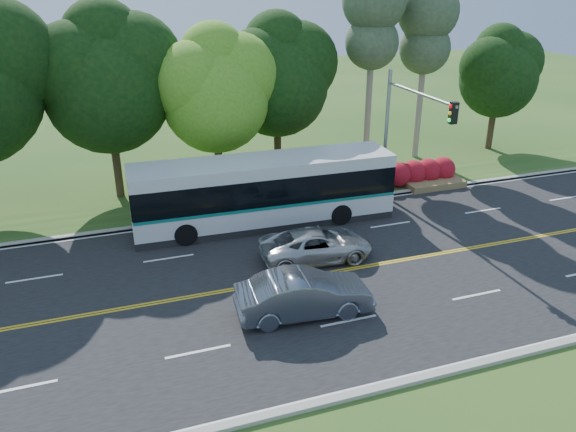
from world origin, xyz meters
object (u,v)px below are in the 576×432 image
object	(u,v)px
traffic_signal	(405,122)
transit_bus	(264,192)
suv	(316,245)
sedan	(304,295)

from	to	relation	value
traffic_signal	transit_bus	bearing A→B (deg)	177.41
traffic_signal	suv	world-z (taller)	traffic_signal
sedan	suv	size ratio (longest dim) A/B	1.01
traffic_signal	sedan	bearing A→B (deg)	-136.51
traffic_signal	suv	size ratio (longest dim) A/B	1.42
transit_bus	traffic_signal	bearing A→B (deg)	-1.02
sedan	suv	xyz separation A→B (m)	(2.01, 3.86, -0.14)
sedan	traffic_signal	bearing A→B (deg)	-42.38
traffic_signal	transit_bus	distance (m)	8.00
traffic_signal	suv	distance (m)	8.53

